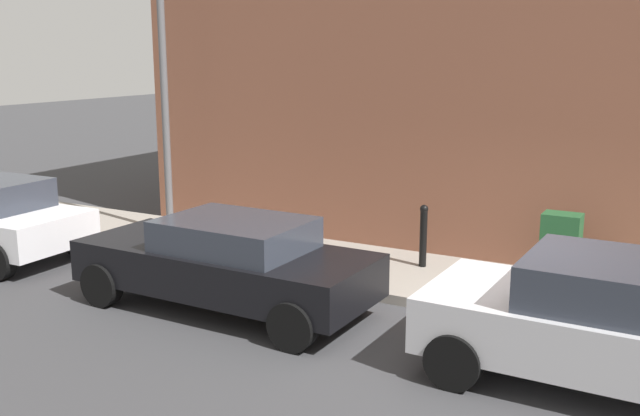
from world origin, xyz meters
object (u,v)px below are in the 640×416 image
object	(u,v)px
utility_cabinet	(560,254)
lamppost	(163,69)
car_silver	(618,324)
bollard_near_cabinet	(423,234)
car_black	(227,262)

from	to	relation	value
utility_cabinet	lamppost	world-z (taller)	lamppost
car_silver	bollard_near_cabinet	bearing A→B (deg)	-40.06
lamppost	car_black	bearing A→B (deg)	-128.89
bollard_near_cabinet	lamppost	size ratio (longest dim) A/B	0.18
utility_cabinet	bollard_near_cabinet	world-z (taller)	utility_cabinet
car_black	utility_cabinet	size ratio (longest dim) A/B	3.81
car_black	lamppost	bearing A→B (deg)	-37.97
bollard_near_cabinet	lamppost	distance (m)	5.81
car_black	bollard_near_cabinet	bearing A→B (deg)	-121.90
car_silver	car_black	bearing A→B (deg)	0.72
car_silver	bollard_near_cabinet	world-z (taller)	car_silver
car_silver	utility_cabinet	world-z (taller)	car_silver
car_silver	utility_cabinet	size ratio (longest dim) A/B	3.65
car_silver	utility_cabinet	xyz separation A→B (m)	(2.79, 1.14, -0.07)
car_silver	car_black	size ratio (longest dim) A/B	0.96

